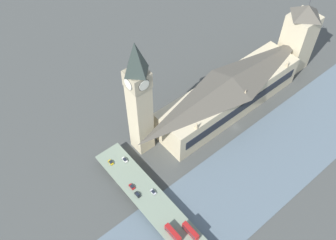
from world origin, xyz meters
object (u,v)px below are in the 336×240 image
object	(u,v)px
double_decker_bus_rear	(191,231)
car_southbound_lead	(111,162)
clock_tower	(139,98)
double_decker_bus_lead	(173,233)
parliament_hall	(230,93)
victoria_tower	(298,38)
car_northbound_lead	(125,160)
car_southbound_mid	(132,187)
car_northbound_mid	(138,195)
road_bridge	(178,231)
car_northbound_tail	(153,192)

from	to	relation	value
double_decker_bus_rear	car_southbound_lead	size ratio (longest dim) A/B	2.78
clock_tower	double_decker_bus_lead	xyz separation A→B (m)	(-59.16, 25.40, -34.21)
parliament_hall	victoria_tower	size ratio (longest dim) A/B	1.92
victoria_tower	car_northbound_lead	bearing A→B (deg)	87.74
car_southbound_mid	car_northbound_mid	bearing A→B (deg)	174.87
car_northbound_mid	double_decker_bus_rear	bearing A→B (deg)	-167.43
double_decker_bus_lead	car_northbound_lead	distance (m)	53.82
double_decker_bus_rear	car_northbound_lead	world-z (taller)	double_decker_bus_rear
parliament_hall	car_southbound_lead	distance (m)	89.26
victoria_tower	car_southbound_mid	distance (m)	157.32
double_decker_bus_rear	car_southbound_mid	bearing A→B (deg)	10.04
victoria_tower	car_northbound_lead	distance (m)	149.68
double_decker_bus_lead	road_bridge	bearing A→B (deg)	-86.22
victoria_tower	car_southbound_lead	size ratio (longest dim) A/B	14.69
road_bridge	car_northbound_lead	distance (m)	53.15
victoria_tower	road_bridge	world-z (taller)	victoria_tower
road_bridge	double_decker_bus_lead	bearing A→B (deg)	93.78
clock_tower	car_northbound_tail	world-z (taller)	clock_tower
clock_tower	car_northbound_mid	xyz separation A→B (m)	(-29.17, 25.58, -36.13)
road_bridge	car_northbound_tail	world-z (taller)	car_northbound_tail
car_northbound_lead	car_northbound_mid	world-z (taller)	car_northbound_mid
parliament_hall	clock_tower	distance (m)	70.68
clock_tower	car_northbound_tail	bearing A→B (deg)	151.77
clock_tower	car_northbound_tail	xyz separation A→B (m)	(-33.40, 17.93, -36.18)
road_bridge	car_northbound_lead	world-z (taller)	car_northbound_lead
car_northbound_mid	car_southbound_mid	xyz separation A→B (m)	(5.99, -0.54, -0.05)
parliament_hall	car_northbound_lead	xyz separation A→B (m)	(5.90, 81.10, -7.34)
double_decker_bus_lead	car_southbound_lead	distance (m)	57.09
victoria_tower	double_decker_bus_rear	xyz separation A→B (m)	(-52.25, 148.49, -17.23)
parliament_hall	car_northbound_lead	bearing A→B (deg)	85.84
double_decker_bus_lead	car_southbound_mid	world-z (taller)	double_decker_bus_lead
car_southbound_lead	double_decker_bus_rear	bearing A→B (deg)	-173.39
victoria_tower	car_southbound_mid	xyz separation A→B (m)	(-11.39, 155.73, -19.22)
double_decker_bus_lead	car_southbound_mid	size ratio (longest dim) A/B	2.67
car_northbound_tail	clock_tower	bearing A→B (deg)	-28.23
clock_tower	double_decker_bus_lead	world-z (taller)	clock_tower
parliament_hall	car_northbound_tail	size ratio (longest dim) A/B	28.00
double_decker_bus_lead	car_northbound_mid	distance (m)	30.05
car_northbound_lead	car_southbound_mid	size ratio (longest dim) A/B	1.04
victoria_tower	double_decker_bus_lead	bearing A→B (deg)	106.88
parliament_hall	road_bridge	size ratio (longest dim) A/B	0.81
parliament_hall	car_southbound_lead	world-z (taller)	parliament_hall
car_northbound_lead	parliament_hall	bearing A→B (deg)	-94.16
road_bridge	victoria_tower	bearing A→B (deg)	-72.80
victoria_tower	car_northbound_tail	xyz separation A→B (m)	(-21.61, 148.62, -19.23)
parliament_hall	road_bridge	world-z (taller)	parliament_hall
clock_tower	car_southbound_mid	xyz separation A→B (m)	(-23.17, 25.04, -36.17)
road_bridge	car_northbound_lead	xyz separation A→B (m)	(52.97, -3.91, 1.93)
double_decker_bus_lead	car_northbound_mid	xyz separation A→B (m)	(29.99, 0.18, -1.92)
clock_tower	car_northbound_mid	world-z (taller)	clock_tower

